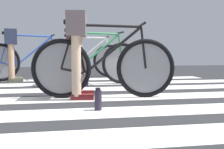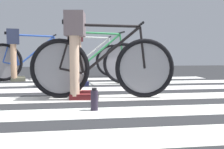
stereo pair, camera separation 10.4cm
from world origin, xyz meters
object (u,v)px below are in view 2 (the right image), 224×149
(cyclist_1_of_4, at_px, (76,43))
(bicycle_3_of_4, at_px, (31,60))
(cyclist_3_of_4, at_px, (14,48))
(cyclist_4_of_4, at_px, (74,48))
(water_bottle, at_px, (94,100))
(bicycle_4_of_4, at_px, (89,59))
(bicycle_1_of_4, at_px, (102,66))
(cyclist_2_of_4, at_px, (75,46))
(bicycle_2_of_4, at_px, (94,62))

(cyclist_1_of_4, distance_m, bicycle_3_of_4, 2.37)
(cyclist_3_of_4, relative_size, cyclist_4_of_4, 1.01)
(water_bottle, bearing_deg, cyclist_4_of_4, 92.65)
(bicycle_3_of_4, distance_m, cyclist_3_of_4, 0.40)
(cyclist_1_of_4, bearing_deg, bicycle_4_of_4, 90.13)
(bicycle_1_of_4, distance_m, cyclist_4_of_4, 2.79)
(cyclist_1_of_4, xyz_separation_m, water_bottle, (0.16, -0.74, -0.56))
(cyclist_2_of_4, distance_m, bicycle_4_of_4, 1.50)
(cyclist_1_of_4, xyz_separation_m, bicycle_3_of_4, (-0.85, 2.20, -0.28))
(bicycle_2_of_4, distance_m, bicycle_3_of_4, 1.47)
(cyclist_2_of_4, bearing_deg, bicycle_3_of_4, 127.79)
(cyclist_1_of_4, relative_size, bicycle_3_of_4, 0.60)
(water_bottle, bearing_deg, bicycle_1_of_4, 77.85)
(cyclist_2_of_4, distance_m, water_bottle, 2.09)
(cyclist_2_of_4, distance_m, cyclist_3_of_4, 1.44)
(cyclist_2_of_4, xyz_separation_m, water_bottle, (0.15, -2.01, -0.54))
(bicycle_2_of_4, relative_size, water_bottle, 7.95)
(bicycle_1_of_4, relative_size, water_bottle, 7.93)
(bicycle_2_of_4, height_order, cyclist_3_of_4, cyclist_3_of_4)
(bicycle_1_of_4, relative_size, cyclist_4_of_4, 1.79)
(bicycle_1_of_4, bearing_deg, cyclist_3_of_4, 130.60)
(bicycle_2_of_4, distance_m, cyclist_3_of_4, 1.71)
(bicycle_1_of_4, bearing_deg, cyclist_4_of_4, 103.03)
(cyclist_3_of_4, bearing_deg, cyclist_2_of_4, -48.23)
(bicycle_1_of_4, distance_m, bicycle_3_of_4, 2.52)
(cyclist_1_of_4, relative_size, cyclist_2_of_4, 1.02)
(bicycle_1_of_4, height_order, cyclist_4_of_4, cyclist_4_of_4)
(cyclist_4_of_4, bearing_deg, bicycle_4_of_4, 0.00)
(cyclist_3_of_4, height_order, bicycle_4_of_4, cyclist_3_of_4)
(cyclist_2_of_4, bearing_deg, water_bottle, -90.79)
(bicycle_2_of_4, relative_size, bicycle_3_of_4, 1.01)
(bicycle_2_of_4, relative_size, bicycle_4_of_4, 1.00)
(bicycle_1_of_4, relative_size, bicycle_3_of_4, 1.01)
(cyclist_1_of_4, bearing_deg, bicycle_3_of_4, 117.77)
(cyclist_3_of_4, bearing_deg, cyclist_1_of_4, -73.32)
(bicycle_2_of_4, bearing_deg, bicycle_1_of_4, -95.41)
(bicycle_4_of_4, bearing_deg, water_bottle, -91.78)
(bicycle_3_of_4, bearing_deg, cyclist_1_of_4, -80.58)
(bicycle_2_of_4, xyz_separation_m, water_bottle, (-0.16, -2.04, -0.28))
(bicycle_3_of_4, bearing_deg, bicycle_4_of_4, 12.48)
(bicycle_3_of_4, height_order, cyclist_3_of_4, cyclist_3_of_4)
(bicycle_3_of_4, distance_m, cyclist_4_of_4, 1.03)
(bicycle_2_of_4, bearing_deg, water_bottle, -99.53)
(cyclist_4_of_4, bearing_deg, bicycle_1_of_4, -82.86)
(water_bottle, bearing_deg, cyclist_3_of_4, 114.59)
(bicycle_4_of_4, relative_size, water_bottle, 7.96)
(cyclist_3_of_4, bearing_deg, water_bottle, -77.16)
(bicycle_2_of_4, bearing_deg, cyclist_4_of_4, 97.50)
(bicycle_4_of_4, bearing_deg, bicycle_1_of_4, -89.29)
(cyclist_2_of_4, relative_size, water_bottle, 4.58)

